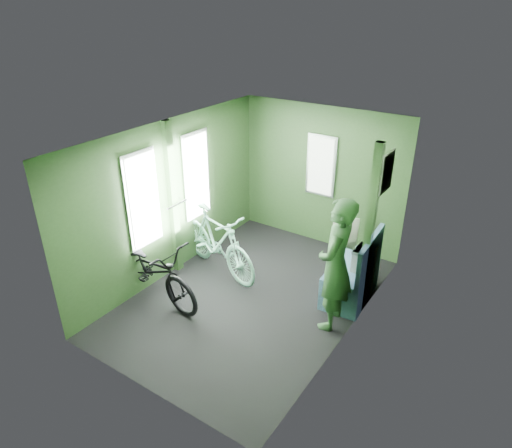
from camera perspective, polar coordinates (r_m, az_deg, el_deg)
The scene contains 6 objects.
room at distance 5.78m, azimuth -0.64°, elevation 2.84°, with size 4.00×4.02×2.31m.
bicycle_black at distance 6.59m, azimuth -12.45°, elevation -8.94°, with size 0.62×1.77×0.93m, color black.
bicycle_mint at distance 7.03m, azimuth -4.68°, elevation -5.85°, with size 0.48×1.70×1.02m, color #8EDEC0.
passenger at distance 5.59m, azimuth 9.92°, elevation -5.03°, with size 0.49×0.70×1.74m.
waste_box at distance 6.37m, azimuth 13.12°, elevation -6.12°, with size 0.23×0.33×0.79m, color gray.
bench_seat at distance 6.41m, azimuth 11.91°, elevation -6.81°, with size 0.59×0.99×1.01m.
Camera 1 is at (2.93, -4.33, 3.77)m, focal length 32.00 mm.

